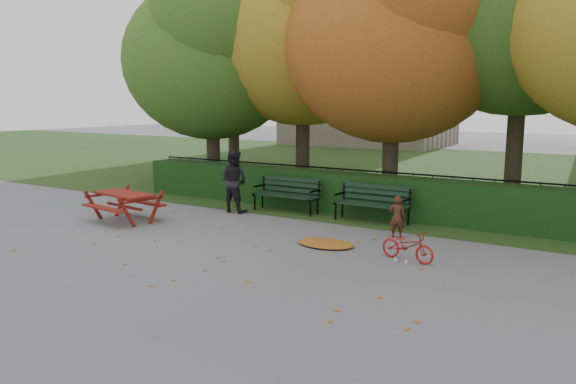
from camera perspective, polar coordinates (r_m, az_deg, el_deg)
The scene contains 17 objects.
ground at distance 10.94m, azimuth -4.64°, elevation -5.88°, with size 90.00×90.00×0.00m, color slate.
grass_strip at distance 23.50m, azimuth 16.24°, elevation 1.92°, with size 90.00×90.00×0.00m, color #233C15.
building_left at distance 38.00m, azimuth 8.40°, elevation 16.18°, with size 10.00×7.00×15.00m, color #C0AD95.
hedge at distance 14.61m, azimuth 5.95°, elevation -0.06°, with size 13.00×0.90×1.00m, color black.
iron_fence at distance 15.32m, azimuth 7.27°, elevation 0.48°, with size 14.00×0.04×1.02m.
tree_a at distance 18.24m, azimuth -7.50°, elevation 14.42°, with size 5.88×5.60×7.48m.
tree_b at distance 17.74m, azimuth 2.16°, elevation 17.51°, with size 6.72×6.40×8.79m.
tree_c at distance 15.55m, azimuth 11.59°, elevation 16.36°, with size 6.30×6.00×8.00m.
tree_f at distance 22.42m, azimuth -5.35°, elevation 16.49°, with size 6.93×6.60×9.19m.
bench_left at distance 14.54m, azimuth -0.05°, elevation 0.02°, with size 1.80×0.57×0.88m.
bench_right at distance 13.44m, azimuth 8.65°, elevation -0.85°, with size 1.80×0.57×0.88m.
picnic_table at distance 13.94m, azimuth -16.33°, elevation -0.70°, with size 1.78×1.51×0.78m.
leaf_pile at distance 11.26m, azimuth 3.84°, elevation -5.22°, with size 1.19×0.82×0.08m, color maroon.
leaf_scatter at distance 11.17m, azimuth -3.72°, elevation -5.52°, with size 9.00×5.70×0.01m, color maroon, non-canonical shape.
child at distance 11.99m, azimuth 11.01°, elevation -2.49°, with size 0.33×0.21×0.89m, color #442215.
adult at distance 14.50m, azimuth -5.55°, elevation 1.09°, with size 0.78×0.61×1.61m, color black.
bicycle at distance 10.34m, azimuth 12.06°, elevation -5.38°, with size 0.37×1.05×0.55m, color #AE1010.
Camera 1 is at (6.35, -8.45, 2.85)m, focal length 35.00 mm.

